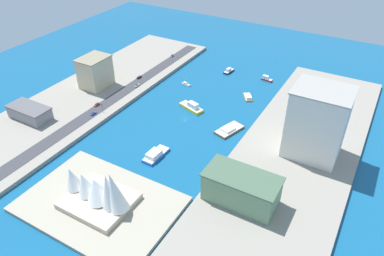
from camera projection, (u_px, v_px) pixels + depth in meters
name	position (u px, v px, depth m)	size (l,w,h in m)	color
ground_plane	(185.00, 118.00, 260.97)	(440.00, 440.00, 0.00)	#145684
quay_west	(297.00, 152.00, 226.83)	(70.00, 240.00, 2.67)	gray
quay_east	(98.00, 90.00, 293.61)	(70.00, 240.00, 2.67)	gray
peninsula_point	(100.00, 204.00, 190.87)	(80.56, 55.43, 2.00)	#A89E89
road_strip	(119.00, 95.00, 283.88)	(10.44, 228.00, 0.15)	#38383D
ferry_yellow_fast	(192.00, 107.00, 270.31)	(21.83, 12.81, 5.93)	yellow
barge_flat_brown	(229.00, 129.00, 247.21)	(15.62, 22.62, 3.18)	brown
tugboat_red	(267.00, 79.00, 308.96)	(10.85, 4.80, 4.10)	red
sailboat_small_white	(186.00, 84.00, 302.44)	(8.65, 3.55, 12.30)	white
water_taxi_orange	(248.00, 97.00, 283.92)	(11.32, 13.44, 3.07)	orange
catamaran_blue	(155.00, 155.00, 223.87)	(8.68, 20.59, 4.56)	blue
patrol_launch_navy	(229.00, 71.00, 322.09)	(5.85, 13.14, 4.09)	#1E284C
office_block_beige	(95.00, 72.00, 289.66)	(18.99, 24.46, 24.40)	#C6B793
terminal_long_green	(241.00, 188.00, 186.17)	(38.68, 19.72, 16.78)	slate
hotel_broad_white	(317.00, 123.00, 211.91)	(32.65, 27.96, 43.79)	silver
warehouse_low_gray	(30.00, 112.00, 254.05)	(31.06, 15.24, 9.05)	gray
hatchback_blue	(93.00, 114.00, 259.46)	(1.93, 4.91, 1.51)	black
van_white	(137.00, 85.00, 294.69)	(2.09, 4.98, 1.54)	black
sedan_silver	(172.00, 56.00, 344.18)	(1.86, 4.42, 1.63)	black
suv_black	(139.00, 77.00, 306.96)	(1.98, 5.05, 1.54)	black
pickup_red	(97.00, 104.00, 269.83)	(1.75, 5.14, 1.61)	black
traffic_light_waterfront	(102.00, 107.00, 260.21)	(0.36, 0.36, 6.50)	black
opera_landmark	(99.00, 191.00, 184.92)	(41.93, 28.93, 25.39)	#BCAD93
park_tree_cluster	(308.00, 130.00, 234.27)	(10.02, 22.05, 9.36)	brown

